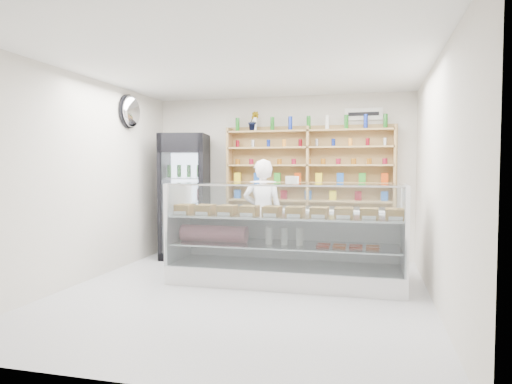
# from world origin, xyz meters

# --- Properties ---
(room) EXTENTS (5.00, 5.00, 5.00)m
(room) POSITION_xyz_m (0.00, 0.00, 1.40)
(room) COLOR #BBBBC0
(room) RESTS_ON ground
(display_counter) EXTENTS (3.10, 0.93, 1.35)m
(display_counter) POSITION_xyz_m (0.43, 0.59, 0.37)
(display_counter) COLOR white
(display_counter) RESTS_ON floor
(shop_worker) EXTENTS (0.66, 0.47, 1.69)m
(shop_worker) POSITION_xyz_m (-0.11, 1.58, 0.85)
(shop_worker) COLOR white
(shop_worker) RESTS_ON floor
(drinks_cooler) EXTENTS (0.89, 0.87, 2.13)m
(drinks_cooler) POSITION_xyz_m (-1.58, 1.93, 1.07)
(drinks_cooler) COLOR black
(drinks_cooler) RESTS_ON floor
(wall_shelving) EXTENTS (2.84, 0.28, 1.33)m
(wall_shelving) POSITION_xyz_m (0.50, 2.34, 1.59)
(wall_shelving) COLOR #AF8252
(wall_shelving) RESTS_ON back_wall
(potted_plant) EXTENTS (0.22, 0.20, 0.34)m
(potted_plant) POSITION_xyz_m (-0.46, 2.34, 2.36)
(potted_plant) COLOR #1E6626
(potted_plant) RESTS_ON wall_shelving
(security_mirror) EXTENTS (0.15, 0.50, 0.50)m
(security_mirror) POSITION_xyz_m (-2.17, 1.20, 2.45)
(security_mirror) COLOR silver
(security_mirror) RESTS_ON left_wall
(wall_sign) EXTENTS (0.62, 0.03, 0.20)m
(wall_sign) POSITION_xyz_m (1.40, 2.47, 2.45)
(wall_sign) COLOR white
(wall_sign) RESTS_ON back_wall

